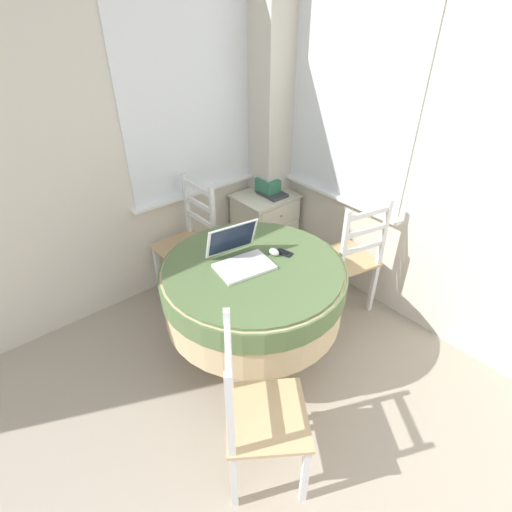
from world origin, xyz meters
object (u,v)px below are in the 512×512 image
at_px(dining_chair_near_right_window, 348,260).
at_px(storage_box, 268,186).
at_px(laptop, 240,256).
at_px(dining_chair_camera_near, 257,414).
at_px(computer_mouse, 274,252).
at_px(dining_chair_near_back_window, 189,244).
at_px(corner_cabinet, 265,227).
at_px(round_dining_table, 253,287).
at_px(cell_phone, 284,253).
at_px(book_on_cabinet, 272,194).

distance_m(dining_chair_near_right_window, storage_box, 1.02).
xyz_separation_m(laptop, dining_chair_near_right_window, (0.89, -0.18, -0.32)).
xyz_separation_m(dining_chair_near_right_window, dining_chair_camera_near, (-1.37, -0.56, 0.00)).
distance_m(laptop, storage_box, 1.25).
relative_size(dining_chair_camera_near, storage_box, 5.03).
height_order(computer_mouse, dining_chair_near_back_window, dining_chair_near_back_window).
bearing_deg(corner_cabinet, round_dining_table, -134.74).
distance_m(cell_phone, dining_chair_camera_near, 1.05).
bearing_deg(computer_mouse, storage_box, 50.54).
distance_m(cell_phone, dining_chair_near_right_window, 0.67).
bearing_deg(book_on_cabinet, laptop, -141.61).
height_order(dining_chair_camera_near, book_on_cabinet, dining_chair_camera_near).
distance_m(corner_cabinet, book_on_cabinet, 0.34).
height_order(dining_chair_near_back_window, dining_chair_near_right_window, same).
xyz_separation_m(round_dining_table, dining_chair_near_right_window, (0.84, -0.11, -0.10)).
bearing_deg(dining_chair_camera_near, laptop, 56.91).
xyz_separation_m(round_dining_table, computer_mouse, (0.18, 0.01, 0.19)).
distance_m(dining_chair_near_right_window, corner_cabinet, 0.98).
height_order(laptop, dining_chair_near_right_window, same).
relative_size(computer_mouse, dining_chair_camera_near, 0.08).
bearing_deg(corner_cabinet, computer_mouse, -128.25).
distance_m(round_dining_table, cell_phone, 0.30).
relative_size(round_dining_table, dining_chair_near_back_window, 1.21).
relative_size(corner_cabinet, storage_box, 3.32).
bearing_deg(dining_chair_near_right_window, corner_cabinet, 89.22).
height_order(storage_box, book_on_cabinet, storage_box).
relative_size(computer_mouse, dining_chair_near_right_window, 0.08).
height_order(dining_chair_near_right_window, book_on_cabinet, dining_chair_near_right_window).
height_order(round_dining_table, dining_chair_near_right_window, dining_chair_near_right_window).
distance_m(laptop, dining_chair_camera_near, 0.94).
bearing_deg(dining_chair_near_right_window, dining_chair_camera_near, -157.73).
bearing_deg(dining_chair_camera_near, storage_box, 47.33).
xyz_separation_m(computer_mouse, dining_chair_near_right_window, (0.66, -0.12, -0.29)).
relative_size(cell_phone, storage_box, 0.60).
bearing_deg(dining_chair_near_back_window, dining_chair_camera_near, -110.54).
height_order(cell_phone, book_on_cabinet, cell_phone).
height_order(computer_mouse, dining_chair_near_right_window, dining_chair_near_right_window).
xyz_separation_m(laptop, dining_chair_near_back_window, (0.09, 0.79, -0.32)).
height_order(round_dining_table, dining_chair_camera_near, dining_chair_camera_near).
height_order(cell_phone, corner_cabinet, cell_phone).
height_order(dining_chair_near_back_window, book_on_cabinet, dining_chair_near_back_window).
bearing_deg(dining_chair_camera_near, book_on_cabinet, 46.20).
bearing_deg(storage_box, round_dining_table, -135.62).
bearing_deg(laptop, computer_mouse, -15.18).
relative_size(computer_mouse, corner_cabinet, 0.13).
relative_size(laptop, dining_chair_near_back_window, 0.39).
xyz_separation_m(computer_mouse, book_on_cabinet, (0.72, 0.81, -0.10)).
relative_size(cell_phone, dining_chair_camera_near, 0.12).
bearing_deg(book_on_cabinet, storage_box, 94.78).
bearing_deg(dining_chair_near_back_window, book_on_cabinet, -2.17).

